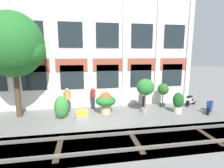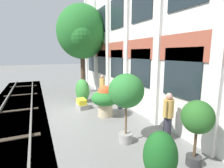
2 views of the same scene
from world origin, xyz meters
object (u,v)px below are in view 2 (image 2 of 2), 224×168
(potted_plant_fluted_column, at_px, (160,161))
(resident_near_plants, at_px, (102,87))
(broadleaf_tree, at_px, (82,33))
(potted_plant_tall_urn, at_px, (126,93))
(potted_plant_square_trough, at_px, (82,104))
(potted_plant_ribbed_drum, at_px, (105,99))
(resident_by_doorway, at_px, (120,92))
(resident_watching_tracks, at_px, (168,115))
(topiary_hedge, at_px, (82,91))
(potted_plant_low_pan, at_px, (197,120))

(potted_plant_fluted_column, bearing_deg, resident_near_plants, 168.49)
(resident_near_plants, bearing_deg, potted_plant_fluted_column, 83.39)
(broadleaf_tree, xyz_separation_m, potted_plant_tall_urn, (7.97, -0.67, -2.62))
(potted_plant_tall_urn, xyz_separation_m, potted_plant_square_trough, (-4.11, -0.44, -1.43))
(potted_plant_ribbed_drum, distance_m, resident_by_doorway, 1.37)
(resident_by_doorway, bearing_deg, potted_plant_square_trough, -102.40)
(resident_watching_tracks, bearing_deg, potted_plant_fluted_column, 111.12)
(potted_plant_square_trough, height_order, resident_watching_tracks, resident_watching_tracks)
(potted_plant_square_trough, bearing_deg, broadleaf_tree, 163.97)
(potted_plant_tall_urn, height_order, resident_watching_tracks, potted_plant_tall_urn)
(resident_by_doorway, distance_m, topiary_hedge, 2.51)
(resident_near_plants, bearing_deg, potted_plant_ribbed_drum, 77.20)
(potted_plant_fluted_column, relative_size, topiary_hedge, 0.99)
(resident_by_doorway, bearing_deg, potted_plant_tall_urn, -13.10)
(potted_plant_ribbed_drum, relative_size, resident_by_doorway, 0.90)
(potted_plant_ribbed_drum, height_order, resident_by_doorway, resident_by_doorway)
(resident_watching_tracks, relative_size, resident_near_plants, 1.00)
(broadleaf_tree, bearing_deg, resident_by_doorway, 9.39)
(potted_plant_tall_urn, bearing_deg, potted_plant_square_trough, -173.85)
(potted_plant_low_pan, height_order, potted_plant_ribbed_drum, potted_plant_low_pan)
(potted_plant_low_pan, relative_size, potted_plant_fluted_column, 1.28)
(resident_by_doorway, xyz_separation_m, resident_watching_tracks, (3.75, -0.09, 0.02))
(potted_plant_tall_urn, distance_m, potted_plant_square_trough, 4.37)
(broadleaf_tree, height_order, topiary_hedge, broadleaf_tree)
(potted_plant_fluted_column, bearing_deg, potted_plant_tall_urn, 170.09)
(potted_plant_square_trough, distance_m, topiary_hedge, 1.34)
(potted_plant_low_pan, bearing_deg, potted_plant_fluted_column, -75.23)
(resident_by_doorway, xyz_separation_m, resident_near_plants, (-1.74, -0.35, 0.01))
(potted_plant_ribbed_drum, bearing_deg, resident_near_plants, 162.31)
(topiary_hedge, bearing_deg, resident_near_plants, 77.39)
(potted_plant_fluted_column, bearing_deg, resident_watching_tracks, 135.03)
(potted_plant_low_pan, relative_size, resident_near_plants, 1.08)
(potted_plant_square_trough, relative_size, potted_plant_ribbed_drum, 0.56)
(broadleaf_tree, height_order, potted_plant_fluted_column, broadleaf_tree)
(broadleaf_tree, bearing_deg, potted_plant_low_pan, 2.35)
(potted_plant_ribbed_drum, bearing_deg, potted_plant_square_trough, -154.33)
(potted_plant_tall_urn, distance_m, topiary_hedge, 5.40)
(potted_plant_square_trough, distance_m, potted_plant_ribbed_drum, 1.80)
(broadleaf_tree, distance_m, potted_plant_fluted_column, 10.79)
(resident_near_plants, relative_size, topiary_hedge, 1.18)
(potted_plant_tall_urn, xyz_separation_m, resident_near_plants, (-5.05, 1.09, -0.80))
(potted_plant_square_trough, distance_m, resident_near_plants, 1.91)
(potted_plant_square_trough, xyz_separation_m, potted_plant_ribbed_drum, (1.54, 0.74, 0.58))
(potted_plant_tall_urn, distance_m, potted_plant_low_pan, 2.12)
(potted_plant_tall_urn, xyz_separation_m, potted_plant_low_pan, (1.78, 1.07, -0.43))
(potted_plant_ribbed_drum, xyz_separation_m, topiary_hedge, (-2.75, -0.37, -0.13))
(potted_plant_fluted_column, xyz_separation_m, potted_plant_ribbed_drum, (-4.73, 0.68, 0.08))
(topiary_hedge, bearing_deg, potted_plant_tall_urn, 0.79)
(broadleaf_tree, relative_size, resident_watching_tracks, 3.85)
(potted_plant_square_trough, bearing_deg, potted_plant_tall_urn, 6.15)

